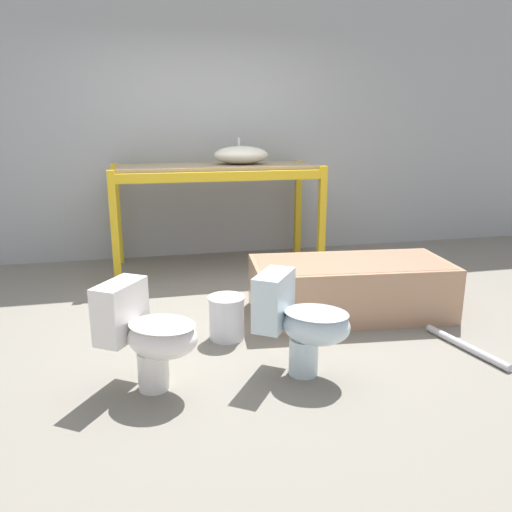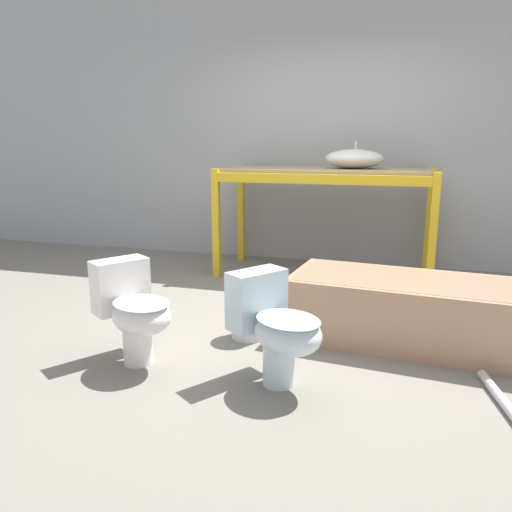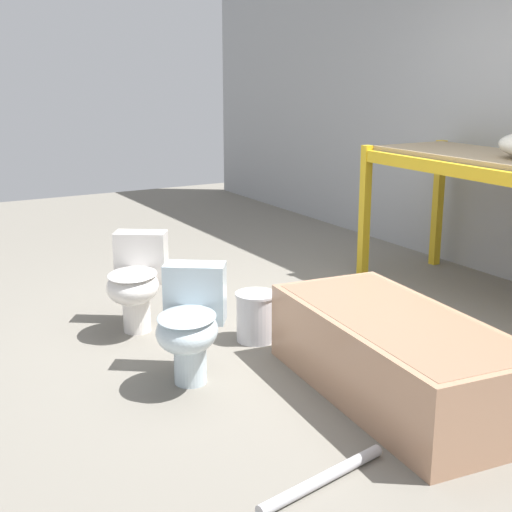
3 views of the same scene
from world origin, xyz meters
TOP-DOWN VIEW (x-y plane):
  - ground_plane at (0.00, 0.00)m, footprint 12.00×12.00m
  - shelving_rack at (0.07, 1.45)m, footprint 2.14×0.88m
  - bathtub_main at (0.89, -0.19)m, footprint 1.63×0.87m
  - toilet_near at (-0.72, -1.03)m, footprint 0.65×0.59m
  - toilet_far at (0.19, -1.05)m, footprint 0.65×0.60m
  - bucket_white at (-0.17, -0.43)m, footprint 0.27×0.27m
  - loose_pipe at (1.40, -1.00)m, footprint 0.19×0.71m

SIDE VIEW (x-z plane):
  - ground_plane at x=0.00m, z-range 0.00..0.00m
  - loose_pipe at x=1.40m, z-range 0.00..0.05m
  - bucket_white at x=-0.17m, z-range 0.01..0.32m
  - bathtub_main at x=0.89m, z-range 0.03..0.47m
  - toilet_near at x=-0.72m, z-range 0.04..0.67m
  - toilet_far at x=0.19m, z-range 0.04..0.67m
  - shelving_rack at x=0.07m, z-range 0.40..1.49m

